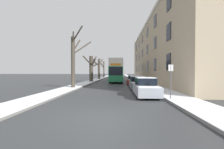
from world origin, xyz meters
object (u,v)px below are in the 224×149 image
Objects in this scene: pedestrian_left_sidewalk at (73,80)px; street_sign_post at (171,80)px; bare_tree_left_1 at (91,68)px; bare_tree_left_0 at (74,60)px; bare_tree_left_2 at (99,68)px; parked_car_0 at (145,88)px; parked_car_1 at (138,83)px; parked_car_2 at (133,81)px; double_decker_bus at (116,70)px; bare_tree_left_3 at (103,68)px.

pedestrian_left_sidewalk is 12.22m from street_sign_post.
bare_tree_left_0 is at bearing -89.62° from bare_tree_left_1.
bare_tree_left_2 reaches higher than parked_car_0.
parked_car_1 is 1.06× the size of parked_car_2.
bare_tree_left_1 reaches higher than pedestrian_left_sidewalk.
double_decker_bus is at bearing -65.82° from bare_tree_left_2.
double_decker_bus is at bearing 68.97° from bare_tree_left_0.
bare_tree_left_0 is 0.66× the size of double_decker_bus.
parked_car_2 is at bearing -40.10° from bare_tree_left_1.
parked_car_2 is (7.64, -6.43, -2.13)m from bare_tree_left_1.
bare_tree_left_2 is 12.56m from double_decker_bus.
parked_car_0 is 10.49m from parked_car_2.
double_decker_bus is at bearing 10.34° from bare_tree_left_1.
bare_tree_left_1 is (-0.08, 11.66, -0.64)m from bare_tree_left_0.
parked_car_1 is 2.45× the size of pedestrian_left_sidewalk.
parked_car_1 is at bearing 90.00° from parked_car_0.
bare_tree_left_3 is at bearing 90.11° from bare_tree_left_2.
bare_tree_left_2 is 0.81× the size of bare_tree_left_3.
bare_tree_left_0 is 1.23× the size of bare_tree_left_2.
double_decker_bus is 12.97m from parked_car_1.
parked_car_1 is at bearing -77.78° from bare_tree_left_3.
pedestrian_left_sidewalk reaches higher than parked_car_1.
bare_tree_left_1 is at bearing 139.90° from parked_car_2.
pedestrian_left_sidewalk is (-0.24, -10.91, -1.85)m from bare_tree_left_1.
bare_tree_left_3 reaches higher than parked_car_0.
bare_tree_left_0 is 9.60m from parked_car_2.
bare_tree_left_1 is at bearing 90.38° from bare_tree_left_0.
double_decker_bus is 12.96m from pedestrian_left_sidewalk.
parked_car_0 is 2.51m from street_sign_post.
bare_tree_left_3 is 1.77× the size of parked_car_2.
bare_tree_left_3 is at bearing 100.71° from parked_car_0.
street_sign_post is at bearing -55.50° from parked_car_0.
bare_tree_left_3 is 42.56m from parked_car_0.
bare_tree_left_2 reaches higher than street_sign_post.
bare_tree_left_2 is at bearing 105.06° from parked_car_0.
street_sign_post is at bearing -83.79° from parked_car_2.
parked_car_0 is 1.03× the size of parked_car_2.
double_decker_bus is 20.24m from street_sign_post.
parked_car_0 is at bearing -34.83° from bare_tree_left_0.
bare_tree_left_2 reaches higher than double_decker_bus.
street_sign_post is (9.23, -31.23, -1.61)m from bare_tree_left_2.
bare_tree_left_2 reaches higher than bare_tree_left_1.
pedestrian_left_sidewalk is (-7.88, 6.02, 0.26)m from parked_car_0.
bare_tree_left_3 is 24.49m from double_decker_bus.
bare_tree_left_3 reaches higher than bare_tree_left_0.
parked_car_2 is at bearing 34.65° from bare_tree_left_0.
street_sign_post is at bearing -64.54° from bare_tree_left_1.
bare_tree_left_0 is 4.10× the size of pedestrian_left_sidewalk.
parked_car_1 is at bearing -90.00° from parked_car_2.
bare_tree_left_3 is 37.41m from parked_car_1.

